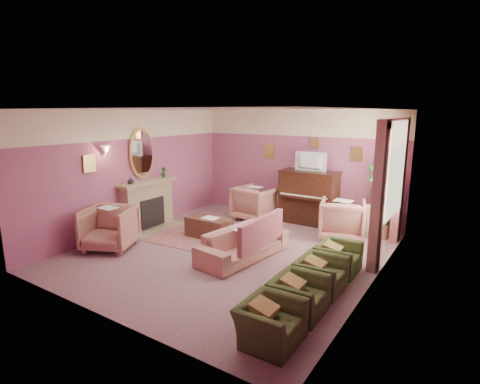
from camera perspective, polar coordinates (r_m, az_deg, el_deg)
The scene contains 48 objects.
floor at distance 7.66m, azimuth -1.28°, elevation -8.97°, with size 5.50×6.00×0.01m, color gray.
ceiling at distance 7.14m, azimuth -1.38°, elevation 12.48°, with size 5.50×6.00×0.01m, color silver.
wall_back at distance 9.86m, azimuth 8.62°, elevation 4.09°, with size 5.50×0.02×2.80m, color #81466C.
wall_front at distance 5.15m, azimuth -20.61°, elevation -3.94°, with size 5.50×0.02×2.80m, color #81466C.
wall_left at distance 9.09m, azimuth -15.79°, elevation 3.10°, with size 0.02×6.00×2.80m, color #81466C.
wall_right at distance 6.18m, azimuth 20.21°, elevation -1.32°, with size 0.02×6.00×2.80m, color #81466C.
picture_rail_band at distance 9.76m, azimuth 8.79°, elevation 10.34°, with size 5.50×0.01×0.65m, color beige.
stripe_panel at distance 7.49m, azimuth 22.21°, elevation -1.75°, with size 0.01×3.00×2.15m, color #A0B78E.
fireplace_surround at distance 9.27m, azimuth -13.91°, elevation -2.00°, with size 0.30×1.40×1.10m, color tan.
fireplace_inset at distance 9.24m, azimuth -13.44°, elevation -2.99°, with size 0.18×0.72×0.68m, color black.
fire_ember at distance 9.26m, azimuth -13.21°, elevation -4.10°, with size 0.06×0.54×0.10m, color #FF6701.
mantel_shelf at distance 9.13m, azimuth -13.96°, elevation 1.45°, with size 0.40×1.55×0.07m, color tan.
hearth at distance 9.27m, azimuth -12.89°, elevation -5.40°, with size 0.55×1.50×0.02m, color tan.
mirror_frame at distance 9.14m, azimuth -14.78°, elevation 5.73°, with size 0.04×0.72×1.20m, color tan.
mirror_glass at distance 9.12m, azimuth -14.67°, elevation 5.72°, with size 0.01×0.60×1.06m, color silver.
sconce_shade at distance 8.39m, azimuth -19.80°, elevation 6.11°, with size 0.20×0.20×0.16m, color #F19F7C.
piano at distance 9.51m, azimuth 10.40°, elevation -0.87°, with size 1.40×0.60×1.30m, color black.
piano_keyshelf at distance 9.18m, azimuth 9.57°, elevation -0.86°, with size 1.30×0.12×0.06m, color black.
piano_keys at distance 9.17m, azimuth 9.57°, elevation -0.61°, with size 1.20×0.08×0.02m, color silver.
piano_top at distance 9.38m, azimuth 10.56°, elevation 3.06°, with size 1.45×0.65×0.04m, color black.
television at distance 9.30m, azimuth 10.51°, elevation 4.79°, with size 0.80×0.12×0.48m, color black.
print_back_left at distance 10.14m, azimuth 4.45°, elevation 6.23°, with size 0.30×0.03×0.38m, color tan.
print_back_right at distance 9.24m, azimuth 17.38°, elevation 5.52°, with size 0.26×0.03×0.34m, color tan.
print_back_mid at distance 9.56m, azimuth 11.37°, elevation 7.36°, with size 0.22×0.03×0.26m, color tan.
print_left_wall at distance 8.29m, azimuth -21.97°, elevation 4.07°, with size 0.03×0.28×0.36m, color tan.
window_blind at distance 7.63m, azimuth 22.70°, elevation 3.23°, with size 0.03×1.40×1.80m, color silver.
curtain_left at distance 6.83m, azimuth 20.31°, elevation -0.95°, with size 0.16×0.34×2.60m, color #A5505B.
curtain_right at distance 8.60m, azimuth 23.12°, elevation 1.40°, with size 0.16×0.34×2.60m, color #A5505B.
pelmet at distance 7.57m, azimuth 22.64°, elevation 9.73°, with size 0.16×2.20×0.16m, color #A5505B.
mantel_plant at distance 9.47m, azimuth -11.54°, elevation 2.98°, with size 0.16×0.16×0.28m, color #1F6C1E.
mantel_vase at distance 8.78m, azimuth -16.33°, elevation 1.63°, with size 0.16×0.16×0.16m, color beige.
area_rug at distance 8.41m, azimuth -4.19°, elevation -6.99°, with size 2.50×1.80×0.01m, color #A05C5C.
coffee_table at distance 8.42m, azimuth -4.76°, elevation -5.42°, with size 1.00×0.50×0.45m, color #4F2F20.
table_paper at distance 8.32m, azimuth -4.52°, elevation -3.96°, with size 0.35×0.28×0.01m, color white.
sofa at distance 7.19m, azimuth 0.52°, elevation -7.03°, with size 0.66×1.97×0.79m, color tan.
sofa_throw at distance 6.92m, azimuth 3.32°, elevation -6.03°, with size 0.10×1.49×0.55m, color #A5505B.
floral_armchair_left at distance 9.69m, azimuth 2.29°, elevation -1.43°, with size 0.93×0.93×0.97m, color tan.
floral_armchair_right at distance 8.52m, azimuth 15.34°, elevation -3.77°, with size 0.93×0.93×0.97m, color tan.
floral_armchair_front at distance 8.07m, azimuth -19.31°, elevation -4.90°, with size 0.93×0.93×0.97m, color tan.
olive_chair_a at distance 4.77m, azimuth 4.68°, elevation -18.34°, with size 0.55×0.79×0.68m, color #3F4D23.
olive_chair_b at distance 5.42m, azimuth 8.97°, elevation -14.50°, with size 0.55×0.79×0.68m, color #3F4D23.
olive_chair_c at distance 6.11m, azimuth 12.21°, elevation -11.44°, with size 0.55×0.79×0.68m, color #3F4D23.
olive_chair_d at distance 6.83m, azimuth 14.73°, elevation -8.99°, with size 0.55×0.79×0.68m, color #3F4D23.
side_table at distance 8.95m, azimuth 20.22°, elevation -4.24°, with size 0.52×0.52×0.70m, color silver.
side_plant_big at distance 8.82m, azimuth 20.46°, elevation -0.99°, with size 0.30×0.30×0.34m, color #1F6C1E.
side_plant_small at distance 8.71m, azimuth 21.07°, elevation -1.41°, with size 0.16×0.16×0.28m, color #1F6C1E.
palm_pot at distance 8.91m, azimuth 20.56°, elevation -5.54°, with size 0.34×0.34×0.34m, color brown.
palm_plant at distance 8.69m, azimuth 20.99°, elevation 0.06°, with size 0.76×0.76×1.44m, color #1F6C1E.
Camera 1 is at (4.05, -5.88, 2.76)m, focal length 28.00 mm.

